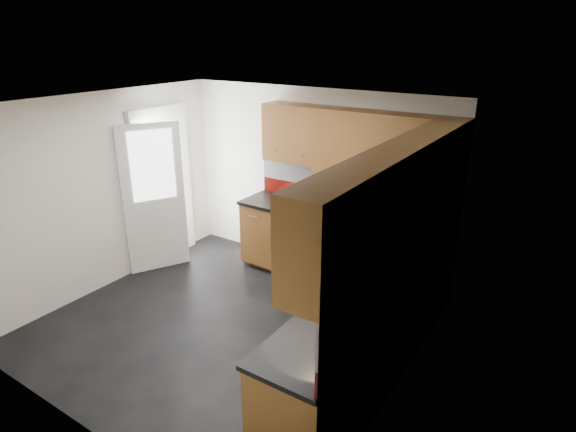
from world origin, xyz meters
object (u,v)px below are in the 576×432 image
Objects in this scene: toaster at (368,211)px; utensil_pot at (328,201)px; food_processor at (409,239)px; gas_hob at (332,213)px.

utensil_pot is at bearing 176.08° from toaster.
utensil_pot reaches higher than food_processor.
food_processor is at bearing -27.38° from utensil_pot.
toaster is at bearing -3.92° from utensil_pot.
gas_hob is 0.21m from utensil_pot.
gas_hob is 0.45m from toaster.
gas_hob is at bearing -167.14° from toaster.
utensil_pot is at bearing 134.60° from gas_hob.
food_processor is (0.74, -0.64, 0.05)m from toaster.
gas_hob is 1.93× the size of food_processor.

